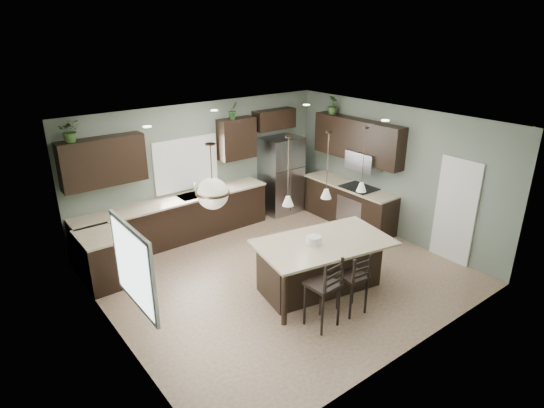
{
  "coord_description": "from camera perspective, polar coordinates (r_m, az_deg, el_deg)",
  "views": [
    {
      "loc": [
        -4.61,
        -5.69,
        4.32
      ],
      "look_at": [
        0.1,
        0.4,
        1.25
      ],
      "focal_mm": 30.0,
      "sensor_mm": 36.0,
      "label": 1
    }
  ],
  "objects": [
    {
      "name": "plant_right_wall",
      "position": [
        10.57,
        7.64,
        12.2
      ],
      "size": [
        0.29,
        0.29,
        0.41
      ],
      "primitive_type": "imported",
      "rotation": [
        0.0,
        0.0,
        0.33
      ],
      "color": "#2D4D21",
      "rests_on": "right_upper_cabs"
    },
    {
      "name": "back_lower_cabs",
      "position": [
        9.77,
        -11.86,
        -2.1
      ],
      "size": [
        4.2,
        0.6,
        0.9
      ],
      "primitive_type": "cube",
      "color": "black",
      "rests_on": "ground"
    },
    {
      "name": "right_upper_cabs",
      "position": [
        10.2,
        10.66,
        7.93
      ],
      "size": [
        0.34,
        2.35,
        0.9
      ],
      "primitive_type": "cube",
      "color": "black",
      "rests_on": "room_shell"
    },
    {
      "name": "left_return_countertop",
      "position": [
        8.36,
        -21.03,
        -3.81
      ],
      "size": [
        0.66,
        0.96,
        0.04
      ],
      "primitive_type": "cube",
      "color": "#BAAA8D",
      "rests_on": "left_return_cabs"
    },
    {
      "name": "back_countertop",
      "position": [
        9.57,
        -12.02,
        0.43
      ],
      "size": [
        4.2,
        0.66,
        0.04
      ],
      "primitive_type": "cube",
      "color": "#BAAA8D",
      "rests_on": "back_lower_cabs"
    },
    {
      "name": "refrigerator",
      "position": [
        10.94,
        1.11,
        3.65
      ],
      "size": [
        0.9,
        0.74,
        1.85
      ],
      "primitive_type": "cube",
      "color": "gray",
      "rests_on": "ground"
    },
    {
      "name": "cooktop",
      "position": [
        10.2,
        10.84,
        2.02
      ],
      "size": [
        0.58,
        0.75,
        0.02
      ],
      "primitive_type": "cube",
      "color": "black",
      "rests_on": "right_countertop"
    },
    {
      "name": "back_upper_left",
      "position": [
        8.95,
        -20.44,
        4.99
      ],
      "size": [
        1.55,
        0.34,
        0.9
      ],
      "primitive_type": "cube",
      "color": "black",
      "rests_on": "room_shell"
    },
    {
      "name": "faucet",
      "position": [
        9.68,
        -9.64,
        1.86
      ],
      "size": [
        0.02,
        0.02,
        0.28
      ],
      "primitive_type": "cylinder",
      "color": "silver",
      "rests_on": "back_countertop"
    },
    {
      "name": "pantry_door",
      "position": [
        9.25,
        22.01,
        -0.83
      ],
      "size": [
        0.04,
        0.82,
        2.04
      ],
      "primitive_type": "cube",
      "color": "white",
      "rests_on": "ground"
    },
    {
      "name": "fridge_header",
      "position": [
        10.7,
        0.27,
        10.58
      ],
      "size": [
        1.05,
        0.34,
        0.45
      ],
      "primitive_type": "cube",
      "color": "black",
      "rests_on": "room_shell"
    },
    {
      "name": "room_shell",
      "position": [
        7.78,
        1.22,
        2.04
      ],
      "size": [
        6.0,
        6.0,
        6.0
      ],
      "color": "slate",
      "rests_on": "ground"
    },
    {
      "name": "plant_back_right",
      "position": [
        9.96,
        -4.91,
        11.64
      ],
      "size": [
        0.22,
        0.19,
        0.37
      ],
      "primitive_type": "imported",
      "rotation": [
        0.0,
        0.0,
        0.11
      ],
      "color": "#295726",
      "rests_on": "back_upper_right"
    },
    {
      "name": "bar_stool_left",
      "position": [
        6.94,
        6.33,
        -10.88
      ],
      "size": [
        0.47,
        0.47,
        1.19
      ],
      "primitive_type": "cube",
      "rotation": [
        0.0,
        0.0,
        0.07
      ],
      "color": "black",
      "rests_on": "ground"
    },
    {
      "name": "plant_back_left",
      "position": [
        8.65,
        -24.01,
        8.41
      ],
      "size": [
        0.43,
        0.39,
        0.4
      ],
      "primitive_type": "imported",
      "rotation": [
        0.0,
        0.0,
        -0.23
      ],
      "color": "#2F5123",
      "rests_on": "back_upper_left"
    },
    {
      "name": "pendant_right",
      "position": [
        7.58,
        11.41,
        5.45
      ],
      "size": [
        0.17,
        0.17,
        1.1
      ],
      "primitive_type": null,
      "color": "silver",
      "rests_on": "room_shell"
    },
    {
      "name": "right_lower_cabs",
      "position": [
        10.56,
        9.63,
        -0.08
      ],
      "size": [
        0.6,
        2.35,
        0.9
      ],
      "primitive_type": "cube",
      "color": "black",
      "rests_on": "ground"
    },
    {
      "name": "serving_dish",
      "position": [
        7.53,
        5.28,
        -4.55
      ],
      "size": [
        0.24,
        0.24,
        0.14
      ],
      "primitive_type": "cylinder",
      "color": "silver",
      "rests_on": "kitchen_island"
    },
    {
      "name": "bar_stool_center",
      "position": [
        7.35,
        10.1,
        -9.67
      ],
      "size": [
        0.44,
        0.44,
        1.06
      ],
      "primitive_type": "cube",
      "rotation": [
        0.0,
        0.0,
        -0.12
      ],
      "color": "black",
      "rests_on": "ground"
    },
    {
      "name": "window_left",
      "position": [
        5.85,
        -17.11,
        -7.58
      ],
      "size": [
        0.02,
        1.1,
        1.0
      ],
      "primitive_type": "cube",
      "color": "white",
      "rests_on": "room_shell"
    },
    {
      "name": "chandelier",
      "position": [
        6.47,
        -7.56,
        3.45
      ],
      "size": [
        0.49,
        0.49,
        0.98
      ],
      "primitive_type": null,
      "color": "beige",
      "rests_on": "room_shell"
    },
    {
      "name": "back_upper_right",
      "position": [
        10.16,
        -4.45,
        8.19
      ],
      "size": [
        0.85,
        0.34,
        0.9
      ],
      "primitive_type": "cube",
      "color": "black",
      "rests_on": "room_shell"
    },
    {
      "name": "pendant_left",
      "position": [
        6.82,
        2.06,
        4.07
      ],
      "size": [
        0.17,
        0.17,
        1.1
      ],
      "primitive_type": null,
      "color": "white",
      "rests_on": "room_shell"
    },
    {
      "name": "kitchen_island",
      "position": [
        7.88,
        6.39,
        -7.72
      ],
      "size": [
        2.45,
        1.68,
        0.92
      ],
      "primitive_type": "cube",
      "rotation": [
        0.0,
        0.0,
        -0.19
      ],
      "color": "black",
      "rests_on": "ground"
    },
    {
      "name": "right_countertop",
      "position": [
        10.38,
        9.71,
        2.3
      ],
      "size": [
        0.66,
        2.35,
        0.04
      ],
      "primitive_type": "cube",
      "color": "#BAAA8D",
      "rests_on": "right_lower_cabs"
    },
    {
      "name": "wall_oven_front",
      "position": [
        10.18,
        9.57,
        -0.93
      ],
      "size": [
        0.01,
        0.72,
        0.6
      ],
      "primitive_type": "cube",
      "color": "gray",
      "rests_on": "right_lower_cabs"
    },
    {
      "name": "pendant_center",
      "position": [
        7.18,
        6.98,
        4.81
      ],
      "size": [
        0.17,
        0.17,
        1.1
      ],
      "primitive_type": null,
      "color": "white",
      "rests_on": "room_shell"
    },
    {
      "name": "window_back",
      "position": [
        9.82,
        -10.75,
        4.96
      ],
      "size": [
        1.35,
        0.02,
        1.0
      ],
      "primitive_type": "cube",
      "color": "white",
      "rests_on": "room_shell"
    },
    {
      "name": "sink_inset",
      "position": [
        9.75,
        -9.67,
        1.11
      ],
      "size": [
        0.7,
        0.45,
        0.01
      ],
      "primitive_type": "cube",
      "color": "gray",
      "rests_on": "back_countertop"
    },
    {
      "name": "microwave",
      "position": [
        10.09,
        11.46,
        5.37
      ],
      "size": [
        0.4,
        0.75,
        0.4
      ],
      "primitive_type": "cube",
      "color": "gray",
      "rests_on": "right_upper_cabs"
    },
    {
      "name": "ground",
      "position": [
        8.5,
        1.13,
        -8.8
      ],
      "size": [
        6.0,
        6.0,
        0.0
      ],
      "primitive_type": "plane",
      "color": "#9E8466",
      "rests_on": "ground"
    },
    {
      "name": "left_return_cabs",
      "position": [
        8.56,
        -20.74,
        -6.69
      ],
      "size": [
        0.6,
        0.9,
        0.9
      ],
      "primitive_type": "cube",
      "color": "black",
      "rests_on": "ground"
    }
  ]
}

